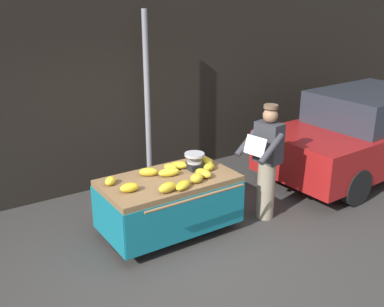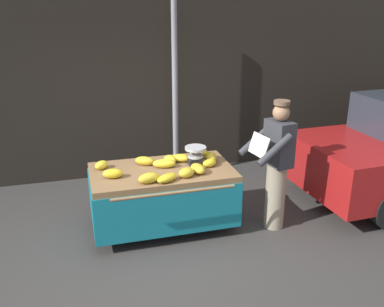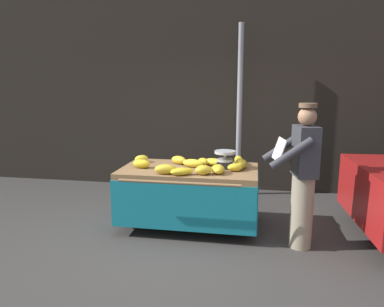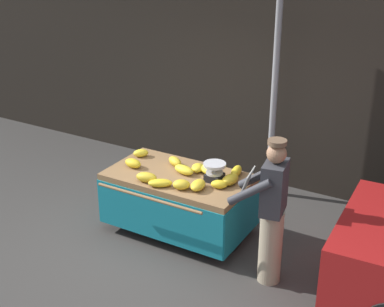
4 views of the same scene
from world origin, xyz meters
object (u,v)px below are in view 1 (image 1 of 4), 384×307
Objects in this scene: banana_cart at (169,193)px; vendor_person at (267,162)px; banana_bunch_5 at (203,173)px; banana_bunch_1 at (149,172)px; banana_bunch_11 at (179,165)px; weighing_scale at (194,161)px; banana_bunch_8 at (129,187)px; banana_bunch_10 at (171,167)px; banana_bunch_2 at (194,157)px; banana_bunch_0 at (110,181)px; parked_car at (364,133)px; banana_bunch_4 at (183,185)px; banana_bunch_6 at (207,162)px; banana_bunch_7 at (209,167)px; banana_bunch_9 at (169,172)px; banana_bunch_12 at (197,178)px; banana_bunch_3 at (167,187)px; street_pole at (147,102)px.

banana_cart is 1.48m from vendor_person.
banana_bunch_5 is at bearing -28.83° from banana_cart.
banana_bunch_1 reaches higher than banana_bunch_11.
weighing_scale is at bearing 154.08° from vendor_person.
banana_bunch_8 is 1.18× the size of banana_bunch_10.
banana_bunch_2 is 1.01× the size of banana_bunch_11.
banana_bunch_5 is 0.50m from banana_bunch_10.
weighing_scale is at bearing -7.10° from banana_bunch_0.
weighing_scale is at bearing 178.67° from parked_car.
banana_bunch_2 is at bearing 68.05° from banana_bunch_5.
weighing_scale reaches higher than banana_bunch_4.
banana_bunch_0 is at bearing 174.19° from banana_bunch_6.
banana_bunch_11 is 3.79m from parked_car.
weighing_scale is at bearing -40.35° from banana_bunch_11.
banana_bunch_6 reaches higher than banana_bunch_10.
banana_bunch_11 is at bearing 136.82° from banana_bunch_7.
banana_bunch_0 is at bearing 162.75° from banana_cart.
banana_bunch_1 is 0.63m from banana_bunch_4.
banana_bunch_6 is (0.27, 0.31, 0.01)m from banana_bunch_5.
banana_bunch_7 is at bearing -12.53° from banana_bunch_0.
banana_bunch_6 is (0.70, 0.48, 0.02)m from banana_bunch_4.
banana_bunch_9 is at bearing -177.47° from weighing_scale.
banana_bunch_8 is at bearing -144.05° from banana_bunch_1.
weighing_scale is at bearing 9.53° from banana_bunch_8.
banana_bunch_12 reaches higher than banana_bunch_7.
vendor_person reaches higher than banana_bunch_3.
weighing_scale is 1.06× the size of banana_bunch_3.
banana_bunch_1 is at bearing 177.06° from parked_car.
banana_bunch_4 is 0.67m from banana_bunch_8.
banana_bunch_10 is (0.34, -0.01, -0.01)m from banana_bunch_1.
banana_bunch_5 is at bearing -59.60° from banana_bunch_10.
banana_bunch_4 is 0.17× the size of vendor_person.
banana_bunch_12 is at bearing -29.42° from banana_bunch_0.
banana_bunch_5 is at bearing -142.59° from banana_bunch_7.
banana_bunch_2 is 1.43× the size of banana_bunch_12.
street_pole is 3.94m from parked_car.
banana_bunch_8 is 2.05m from vendor_person.
banana_cart is 6.18× the size of banana_bunch_9.
street_pole is at bearing 80.28° from banana_bunch_12.
banana_bunch_0 is at bearing 178.49° from banana_bunch_1.
banana_bunch_4 is 0.27m from banana_bunch_12.
weighing_scale is 0.83m from banana_bunch_3.
banana_bunch_0 reaches higher than banana_cart.
banana_bunch_0 is 0.95m from banana_bunch_4.
parked_car is (4.83, -0.23, -0.13)m from banana_bunch_0.
banana_bunch_11 is at bearing 139.65° from weighing_scale.
banana_cart is (-0.57, -1.63, -0.86)m from street_pole.
banana_bunch_7 is at bearing 26.87° from banana_bunch_4.
street_pole is 2.19m from banana_bunch_8.
vendor_person is (1.59, -0.59, -0.01)m from banana_bunch_1.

